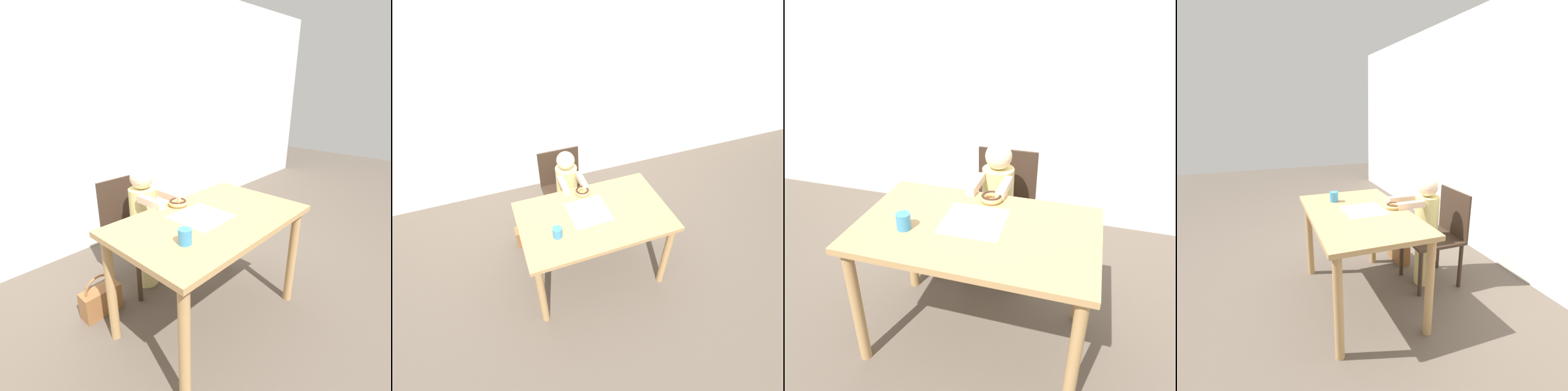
# 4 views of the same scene
# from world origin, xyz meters

# --- Properties ---
(ground_plane) EXTENTS (12.00, 12.00, 0.00)m
(ground_plane) POSITION_xyz_m (0.00, 0.00, 0.00)
(ground_plane) COLOR brown
(wall_back) EXTENTS (8.00, 0.05, 2.50)m
(wall_back) POSITION_xyz_m (0.00, 1.52, 1.25)
(wall_back) COLOR silver
(wall_back) RESTS_ON ground_plane
(dining_table) EXTENTS (1.22, 0.75, 0.76)m
(dining_table) POSITION_xyz_m (0.00, 0.00, 0.65)
(dining_table) COLOR tan
(dining_table) RESTS_ON ground_plane
(chair) EXTENTS (0.42, 0.46, 0.84)m
(chair) POSITION_xyz_m (-0.04, 0.75, 0.44)
(chair) COLOR #38281E
(chair) RESTS_ON ground_plane
(child_figure) EXTENTS (0.22, 0.42, 0.99)m
(child_figure) POSITION_xyz_m (-0.04, 0.61, 0.52)
(child_figure) COLOR #E0D17F
(child_figure) RESTS_ON ground_plane
(donut) EXTENTS (0.13, 0.13, 0.04)m
(donut) POSITION_xyz_m (-0.00, 0.29, 0.78)
(donut) COLOR tan
(donut) RESTS_ON dining_table
(napkin) EXTENTS (0.33, 0.33, 0.00)m
(napkin) POSITION_xyz_m (-0.03, 0.05, 0.76)
(napkin) COLOR white
(napkin) RESTS_ON dining_table
(handbag) EXTENTS (0.28, 0.12, 0.31)m
(handbag) POSITION_xyz_m (-0.49, 0.58, 0.11)
(handbag) COLOR brown
(handbag) RESTS_ON ground_plane
(cup) EXTENTS (0.07, 0.07, 0.09)m
(cup) POSITION_xyz_m (-0.34, -0.12, 0.80)
(cup) COLOR teal
(cup) RESTS_ON dining_table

